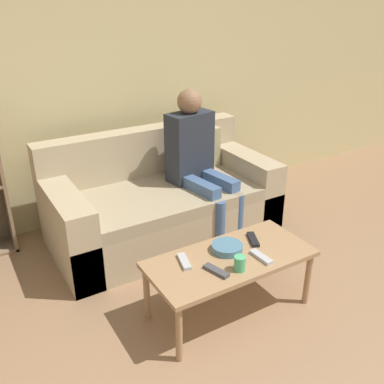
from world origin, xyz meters
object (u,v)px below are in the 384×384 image
couch (162,203)px  snack_bowl (227,248)px  tv_remote_0 (253,239)px  person_adult (196,154)px  tv_remote_3 (184,261)px  tv_remote_1 (216,271)px  tv_remote_2 (261,257)px  coffee_table (230,263)px  cup_near (240,263)px

couch → snack_bowl: couch is taller
couch → tv_remote_0: (0.15, -1.03, 0.13)m
couch → person_adult: person_adult is taller
tv_remote_0 → tv_remote_3: same height
tv_remote_1 → tv_remote_2: bearing=-19.6°
tv_remote_1 → tv_remote_3: 0.21m
couch → tv_remote_2: (0.06, -1.22, 0.13)m
couch → person_adult: 0.51m
person_adult → tv_remote_2: 1.19m
tv_remote_1 → coffee_table: bearing=12.5°
coffee_table → tv_remote_2: (0.15, -0.11, 0.05)m
couch → tv_remote_2: size_ratio=10.75×
couch → tv_remote_0: bearing=-81.7°
tv_remote_3 → snack_bowl: (0.30, -0.02, 0.01)m
tv_remote_2 → tv_remote_3: size_ratio=0.97×
tv_remote_2 → tv_remote_3: (-0.43, 0.20, 0.00)m
couch → tv_remote_0: couch is taller
coffee_table → person_adult: 1.14m
tv_remote_0 → snack_bowl: snack_bowl is taller
snack_bowl → tv_remote_3: bearing=176.0°
tv_remote_3 → snack_bowl: 0.30m
coffee_table → snack_bowl: bearing=72.0°
tv_remote_0 → tv_remote_3: (-0.52, 0.01, 0.00)m
couch → snack_bowl: size_ratio=9.27×
tv_remote_2 → snack_bowl: size_ratio=0.86×
coffee_table → tv_remote_1: (-0.17, -0.09, 0.05)m
cup_near → snack_bowl: 0.22m
person_adult → tv_remote_0: person_adult is taller
cup_near → tv_remote_1: 0.15m
tv_remote_1 → tv_remote_3: (-0.11, 0.18, 0.00)m
couch → cup_near: bearing=-95.8°
coffee_table → person_adult: (0.38, 1.03, 0.34)m
tv_remote_0 → snack_bowl: 0.22m
person_adult → tv_remote_1: size_ratio=6.93×
tv_remote_0 → tv_remote_2: 0.21m
tv_remote_0 → couch: bearing=122.7°
couch → cup_near: size_ratio=19.89×
coffee_table → tv_remote_2: bearing=-36.3°
person_adult → coffee_table: bearing=-119.2°
person_adult → tv_remote_3: bearing=-134.1°
couch → coffee_table: 1.11m
tv_remote_1 → cup_near: bearing=-36.8°
couch → tv_remote_2: bearing=-87.1°
cup_near → tv_remote_3: 0.34m
cup_near → coffee_table: bearing=75.6°
coffee_table → cup_near: cup_near is taller
couch → snack_bowl: 1.05m
tv_remote_3 → tv_remote_2: bearing=-10.4°
coffee_table → tv_remote_0: bearing=18.1°
tv_remote_1 → snack_bowl: 0.25m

